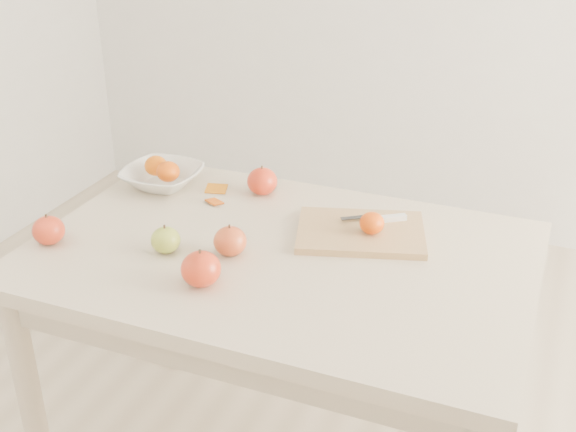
% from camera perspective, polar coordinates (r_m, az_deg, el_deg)
% --- Properties ---
extents(table, '(1.20, 0.80, 0.75)m').
position_cam_1_polar(table, '(1.80, -0.60, -5.48)').
color(table, beige).
rests_on(table, ground).
extents(cutting_board, '(0.37, 0.31, 0.02)m').
position_cam_1_polar(cutting_board, '(1.82, 5.77, -1.28)').
color(cutting_board, tan).
rests_on(cutting_board, table).
extents(board_tangerine, '(0.06, 0.06, 0.05)m').
position_cam_1_polar(board_tangerine, '(1.79, 6.64, -0.56)').
color(board_tangerine, '#D35407').
rests_on(board_tangerine, cutting_board).
extents(fruit_bowl, '(0.22, 0.22, 0.05)m').
position_cam_1_polar(fruit_bowl, '(2.11, -9.90, 3.05)').
color(fruit_bowl, white).
rests_on(fruit_bowl, table).
extents(bowl_tangerine_near, '(0.07, 0.07, 0.06)m').
position_cam_1_polar(bowl_tangerine_near, '(2.12, -10.40, 3.94)').
color(bowl_tangerine_near, orange).
rests_on(bowl_tangerine_near, fruit_bowl).
extents(bowl_tangerine_far, '(0.07, 0.07, 0.06)m').
position_cam_1_polar(bowl_tangerine_far, '(2.07, -9.46, 3.49)').
color(bowl_tangerine_far, '#CC5107').
rests_on(bowl_tangerine_far, fruit_bowl).
extents(orange_peel_a, '(0.07, 0.06, 0.01)m').
position_cam_1_polar(orange_peel_a, '(2.07, -5.68, 2.05)').
color(orange_peel_a, '#CA6D0E').
rests_on(orange_peel_a, table).
extents(orange_peel_b, '(0.06, 0.05, 0.01)m').
position_cam_1_polar(orange_peel_b, '(1.99, -5.83, 1.08)').
color(orange_peel_b, '#C7510E').
rests_on(orange_peel_b, table).
extents(paring_knife, '(0.16, 0.09, 0.01)m').
position_cam_1_polar(paring_knife, '(1.86, 7.79, -0.15)').
color(paring_knife, white).
rests_on(paring_knife, cutting_board).
extents(apple_green, '(0.07, 0.07, 0.06)m').
position_cam_1_polar(apple_green, '(1.75, -9.65, -1.88)').
color(apple_green, olive).
rests_on(apple_green, table).
extents(apple_red_c, '(0.09, 0.09, 0.08)m').
position_cam_1_polar(apple_red_c, '(1.60, -6.90, -4.18)').
color(apple_red_c, '#A81013').
rests_on(apple_red_c, table).
extents(apple_red_d, '(0.08, 0.08, 0.07)m').
position_cam_1_polar(apple_red_d, '(1.86, -18.40, -1.08)').
color(apple_red_d, '#A10B0D').
rests_on(apple_red_d, table).
extents(apple_red_e, '(0.08, 0.08, 0.07)m').
position_cam_1_polar(apple_red_e, '(1.72, -4.60, -2.00)').
color(apple_red_e, maroon).
rests_on(apple_red_e, table).
extents(apple_red_a, '(0.09, 0.09, 0.08)m').
position_cam_1_polar(apple_red_a, '(2.02, -2.05, 2.76)').
color(apple_red_a, '#A70D0C').
rests_on(apple_red_a, table).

